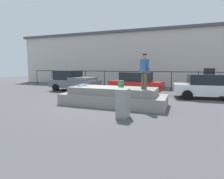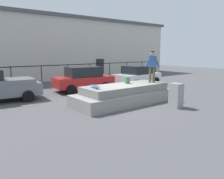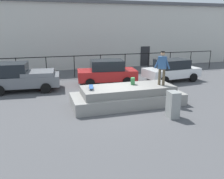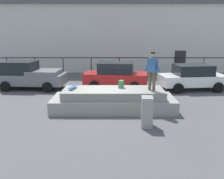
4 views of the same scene
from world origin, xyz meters
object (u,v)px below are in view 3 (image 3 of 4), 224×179
at_px(skateboarder, 162,66).
at_px(backpack, 133,81).
at_px(car_red_sedan_mid, 107,72).
at_px(car_white_sedan_far, 171,70).
at_px(car_grey_pickup_near, 22,77).
at_px(utility_box, 173,105).
at_px(skateboard, 91,87).

xyz_separation_m(skateboarder, backpack, (-1.41, 0.55, -0.85)).
height_order(skateboarder, car_red_sedan_mid, skateboarder).
relative_size(skateboarder, car_white_sedan_far, 0.41).
bearing_deg(car_grey_pickup_near, skateboarder, -33.69).
xyz_separation_m(skateboarder, car_grey_pickup_near, (-7.27, 4.84, -1.13)).
height_order(car_grey_pickup_near, utility_box, car_grey_pickup_near).
bearing_deg(car_grey_pickup_near, utility_box, -45.37).
bearing_deg(backpack, car_white_sedan_far, 147.23).
bearing_deg(skateboard, car_white_sedan_far, 30.91).
xyz_separation_m(car_grey_pickup_near, utility_box, (6.79, -6.88, -0.29)).
distance_m(skateboard, car_white_sedan_far, 8.25).
relative_size(car_grey_pickup_near, car_red_sedan_mid, 1.05).
xyz_separation_m(skateboarder, skateboard, (-3.74, 0.30, -0.93)).
relative_size(skateboarder, backpack, 4.84).
relative_size(skateboard, utility_box, 0.71).
relative_size(backpack, utility_box, 0.30).
height_order(car_red_sedan_mid, utility_box, car_red_sedan_mid).
bearing_deg(skateboard, backpack, 6.04).
height_order(backpack, car_grey_pickup_near, car_grey_pickup_near).
bearing_deg(utility_box, skateboarder, 81.30).
height_order(backpack, car_red_sedan_mid, car_red_sedan_mid).
xyz_separation_m(skateboard, car_white_sedan_far, (7.07, 4.23, -0.27)).
xyz_separation_m(skateboarder, car_white_sedan_far, (3.33, 4.53, -1.20)).
bearing_deg(car_red_sedan_mid, car_grey_pickup_near, -178.73).
xyz_separation_m(car_grey_pickup_near, car_white_sedan_far, (10.60, -0.31, -0.07)).
xyz_separation_m(skateboard, utility_box, (3.26, -2.33, -0.50)).
relative_size(skateboarder, car_grey_pickup_near, 0.39).
bearing_deg(utility_box, car_grey_pickup_near, 139.18).
relative_size(skateboarder, car_red_sedan_mid, 0.41).
distance_m(backpack, car_white_sedan_far, 6.21).
xyz_separation_m(car_red_sedan_mid, utility_box, (1.12, -7.00, -0.26)).
bearing_deg(car_red_sedan_mid, car_white_sedan_far, -5.04).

